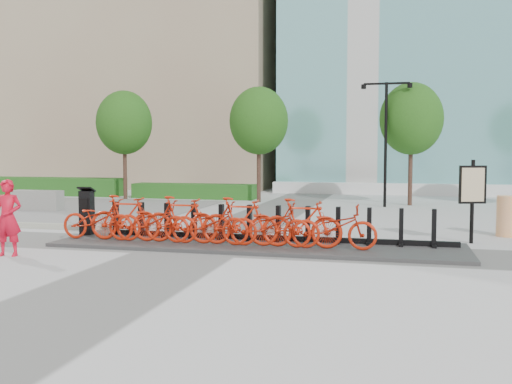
% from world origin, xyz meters
% --- Properties ---
extents(ground, '(120.00, 120.00, 0.00)m').
position_xyz_m(ground, '(0.00, 0.00, 0.00)').
color(ground, silver).
extents(gravel_patch, '(14.00, 14.00, 0.00)m').
position_xyz_m(gravel_patch, '(-10.00, 7.00, 0.01)').
color(gravel_patch, slate).
rests_on(gravel_patch, ground).
extents(hedge_a, '(10.00, 1.40, 0.90)m').
position_xyz_m(hedge_a, '(-14.00, 13.50, 0.45)').
color(hedge_a, '#235418').
rests_on(hedge_a, ground).
extents(hedge_b, '(6.00, 1.20, 0.70)m').
position_xyz_m(hedge_b, '(-5.00, 13.20, 0.35)').
color(hedge_b, '#235418').
rests_on(hedge_b, ground).
extents(tree_0, '(2.60, 2.60, 5.10)m').
position_xyz_m(tree_0, '(-8.00, 12.00, 3.59)').
color(tree_0, brown).
rests_on(tree_0, ground).
extents(tree_1, '(2.60, 2.60, 5.10)m').
position_xyz_m(tree_1, '(-1.50, 12.00, 3.59)').
color(tree_1, brown).
rests_on(tree_1, ground).
extents(tree_2, '(2.60, 2.60, 5.10)m').
position_xyz_m(tree_2, '(5.00, 12.00, 3.59)').
color(tree_2, brown).
rests_on(tree_2, ground).
extents(streetlamp, '(2.00, 0.20, 5.00)m').
position_xyz_m(streetlamp, '(4.00, 11.00, 3.13)').
color(streetlamp, black).
rests_on(streetlamp, ground).
extents(dock_pad, '(9.60, 2.40, 0.08)m').
position_xyz_m(dock_pad, '(1.30, 0.30, 0.04)').
color(dock_pad, '#373737').
rests_on(dock_pad, ground).
extents(dock_rail_posts, '(8.02, 0.50, 0.85)m').
position_xyz_m(dock_rail_posts, '(1.36, 0.77, 0.51)').
color(dock_rail_posts, black).
rests_on(dock_rail_posts, dock_pad).
extents(bike_0, '(1.89, 0.66, 0.99)m').
position_xyz_m(bike_0, '(-2.60, -0.05, 0.58)').
color(bike_0, '#B51F09').
rests_on(bike_0, dock_pad).
extents(bike_1, '(1.83, 0.52, 1.10)m').
position_xyz_m(bike_1, '(-1.88, -0.05, 0.63)').
color(bike_1, '#B51F09').
rests_on(bike_1, dock_pad).
extents(bike_2, '(1.89, 0.66, 0.99)m').
position_xyz_m(bike_2, '(-1.16, -0.05, 0.58)').
color(bike_2, '#B51F09').
rests_on(bike_2, dock_pad).
extents(bike_3, '(1.83, 0.52, 1.10)m').
position_xyz_m(bike_3, '(-0.44, -0.05, 0.63)').
color(bike_3, '#B51F09').
rests_on(bike_3, dock_pad).
extents(bike_4, '(1.89, 0.66, 0.99)m').
position_xyz_m(bike_4, '(0.28, -0.05, 0.58)').
color(bike_4, '#B51F09').
rests_on(bike_4, dock_pad).
extents(bike_5, '(1.83, 0.52, 1.10)m').
position_xyz_m(bike_5, '(1.00, -0.05, 0.63)').
color(bike_5, '#B51F09').
rests_on(bike_5, dock_pad).
extents(bike_6, '(1.89, 0.66, 0.99)m').
position_xyz_m(bike_6, '(1.72, -0.05, 0.58)').
color(bike_6, '#B51F09').
rests_on(bike_6, dock_pad).
extents(bike_7, '(1.83, 0.52, 1.10)m').
position_xyz_m(bike_7, '(2.44, -0.05, 0.63)').
color(bike_7, '#B51F09').
rests_on(bike_7, dock_pad).
extents(bike_8, '(1.89, 0.66, 0.99)m').
position_xyz_m(bike_8, '(3.16, -0.05, 0.58)').
color(bike_8, '#B51F09').
rests_on(bike_8, dock_pad).
extents(kiosk, '(0.40, 0.35, 1.25)m').
position_xyz_m(kiosk, '(-3.31, 0.63, 0.68)').
color(kiosk, black).
rests_on(kiosk, dock_pad).
extents(worker_red, '(0.66, 0.50, 1.64)m').
position_xyz_m(worker_red, '(-3.54, -2.14, 0.82)').
color(worker_red, red).
rests_on(worker_red, ground).
extents(construction_barrel, '(0.72, 0.72, 1.07)m').
position_xyz_m(construction_barrel, '(7.32, 3.48, 0.54)').
color(construction_barrel, '#FF7300').
rests_on(construction_barrel, ground).
extents(jersey_barrier, '(1.97, 0.55, 0.76)m').
position_xyz_m(jersey_barrier, '(-8.84, 6.43, 0.38)').
color(jersey_barrier, gray).
rests_on(jersey_barrier, ground).
extents(map_sign, '(0.65, 0.33, 2.03)m').
position_xyz_m(map_sign, '(6.26, 2.05, 1.35)').
color(map_sign, black).
rests_on(map_sign, ground).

